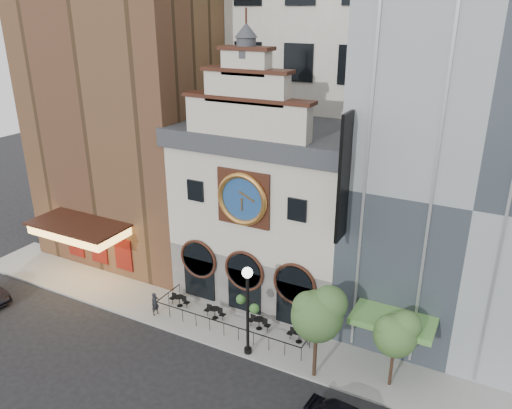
{
  "coord_description": "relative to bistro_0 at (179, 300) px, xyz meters",
  "views": [
    {
      "loc": [
        14.13,
        -21.29,
        19.45
      ],
      "look_at": [
        -0.22,
        6.0,
        7.38
      ],
      "focal_mm": 35.0,
      "sensor_mm": 36.0,
      "label": 1
    }
  ],
  "objects": [
    {
      "name": "retail_building",
      "position": [
        17.47,
        7.36,
        9.53
      ],
      "size": [
        14.0,
        14.4,
        20.0
      ],
      "color": "gray",
      "rests_on": "ground"
    },
    {
      "name": "tree_right",
      "position": [
        14.91,
        -0.96,
        2.95
      ],
      "size": [
        2.41,
        2.32,
        4.65
      ],
      "color": "#382619",
      "rests_on": "sidewalk"
    },
    {
      "name": "theater_building",
      "position": [
        -8.53,
        7.33,
        11.99
      ],
      "size": [
        14.0,
        15.6,
        25.0
      ],
      "color": "brown",
      "rests_on": "ground"
    },
    {
      "name": "bistro_0",
      "position": [
        0.0,
        0.0,
        0.0
      ],
      "size": [
        1.58,
        0.68,
        0.9
      ],
      "color": "black",
      "rests_on": "sidewalk"
    },
    {
      "name": "bistro_3",
      "position": [
        8.96,
        0.14,
        0.0
      ],
      "size": [
        1.58,
        0.68,
        0.9
      ],
      "color": "black",
      "rests_on": "sidewalk"
    },
    {
      "name": "ground",
      "position": [
        4.47,
        -2.63,
        -0.61
      ],
      "size": [
        120.0,
        120.0,
        0.0
      ],
      "primitive_type": "plane",
      "color": "black",
      "rests_on": "ground"
    },
    {
      "name": "cafe_railing",
      "position": [
        4.47,
        -0.13,
        -0.01
      ],
      "size": [
        10.6,
        2.6,
        0.9
      ],
      "primitive_type": null,
      "color": "black",
      "rests_on": "sidewalk"
    },
    {
      "name": "bistro_2",
      "position": [
        6.13,
        0.21,
        0.0
      ],
      "size": [
        1.58,
        0.68,
        0.9
      ],
      "color": "black",
      "rests_on": "sidewalk"
    },
    {
      "name": "sidewalk",
      "position": [
        4.47,
        -0.13,
        -0.54
      ],
      "size": [
        44.0,
        5.0,
        0.15
      ],
      "primitive_type": "cube",
      "color": "gray",
      "rests_on": "ground"
    },
    {
      "name": "tree_left",
      "position": [
        10.96,
        -2.2,
        3.69
      ],
      "size": [
        2.94,
        2.84,
        5.67
      ],
      "color": "#382619",
      "rests_on": "sidewalk"
    },
    {
      "name": "office_tower",
      "position": [
        4.47,
        17.37,
        19.39
      ],
      "size": [
        20.0,
        16.0,
        40.0
      ],
      "primitive_type": "cube",
      "color": "silver",
      "rests_on": "ground"
    },
    {
      "name": "lamppost",
      "position": [
        6.65,
        -2.23,
        3.12
      ],
      "size": [
        1.75,
        1.09,
        5.79
      ],
      "rotation": [
        0.0,
        0.0,
        -0.41
      ],
      "color": "black",
      "rests_on": "sidewalk"
    },
    {
      "name": "clock_building",
      "position": [
        4.47,
        5.19,
        6.07
      ],
      "size": [
        12.6,
        8.78,
        18.65
      ],
      "color": "#605E5B",
      "rests_on": "ground"
    },
    {
      "name": "bistro_1",
      "position": [
        2.97,
        -0.1,
        0.0
      ],
      "size": [
        1.58,
        0.68,
        0.9
      ],
      "color": "black",
      "rests_on": "sidewalk"
    },
    {
      "name": "pedestrian",
      "position": [
        -0.82,
        -1.59,
        0.35
      ],
      "size": [
        0.54,
        0.68,
        1.64
      ],
      "primitive_type": "imported",
      "rotation": [
        0.0,
        0.0,
        1.29
      ],
      "color": "black",
      "rests_on": "sidewalk"
    }
  ]
}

